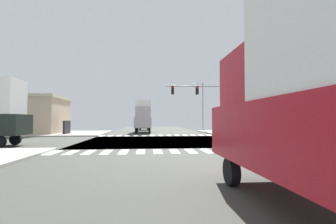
% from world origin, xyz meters
% --- Properties ---
extents(ground, '(90.00, 90.00, 0.05)m').
position_xyz_m(ground, '(0.00, 0.00, -0.03)').
color(ground, '#3D3F3A').
extents(sidewalk_corner_ne, '(12.00, 12.00, 0.14)m').
position_xyz_m(sidewalk_corner_ne, '(13.00, 12.00, 0.07)').
color(sidewalk_corner_ne, '#A09B91').
rests_on(sidewalk_corner_ne, ground).
extents(sidewalk_corner_nw, '(12.00, 12.00, 0.14)m').
position_xyz_m(sidewalk_corner_nw, '(-13.00, 12.00, 0.07)').
color(sidewalk_corner_nw, '#A5978C').
rests_on(sidewalk_corner_nw, ground).
extents(crosswalk_near, '(13.50, 2.00, 0.01)m').
position_xyz_m(crosswalk_near, '(-0.25, -7.30, 0.00)').
color(crosswalk_near, silver).
rests_on(crosswalk_near, ground).
extents(crosswalk_far, '(13.50, 2.00, 0.01)m').
position_xyz_m(crosswalk_far, '(-0.25, 7.30, 0.00)').
color(crosswalk_far, silver).
rests_on(crosswalk_far, ground).
extents(traffic_signal_mast, '(7.28, 0.55, 6.52)m').
position_xyz_m(traffic_signal_mast, '(5.25, 7.46, 4.85)').
color(traffic_signal_mast, gray).
rests_on(traffic_signal_mast, ground).
extents(street_lamp, '(1.78, 0.32, 8.22)m').
position_xyz_m(street_lamp, '(7.86, 18.05, 4.90)').
color(street_lamp, gray).
rests_on(street_lamp, ground).
extents(bank_building, '(14.30, 7.62, 5.14)m').
position_xyz_m(bank_building, '(-19.32, 12.16, 2.58)').
color(bank_building, tan).
rests_on(bank_building, ground).
extents(sedan_nearside_1, '(1.80, 4.30, 1.88)m').
position_xyz_m(sedan_nearside_1, '(-2.00, 34.34, 1.12)').
color(sedan_nearside_1, black).
rests_on(sedan_nearside_1, ground).
extents(box_truck_farside_1, '(2.40, 7.20, 4.85)m').
position_xyz_m(box_truck_farside_1, '(-2.00, 14.58, 2.56)').
color(box_truck_farside_1, black).
rests_on(box_truck_farside_1, ground).
extents(sedan_crossing_2, '(1.80, 4.30, 1.88)m').
position_xyz_m(sedan_crossing_2, '(-2.00, 23.09, 1.12)').
color(sedan_crossing_2, black).
rests_on(sedan_crossing_2, ground).
extents(box_truck_leading_2, '(2.40, 7.20, 4.85)m').
position_xyz_m(box_truck_leading_2, '(2.00, -17.44, 2.56)').
color(box_truck_leading_2, black).
rests_on(box_truck_leading_2, ground).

